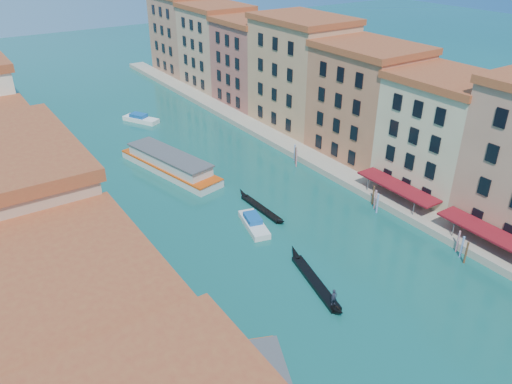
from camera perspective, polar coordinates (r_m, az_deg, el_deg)
right_bank_palazzos at (r=91.61m, az=7.51°, el=11.92°), size 12.80×128.40×21.00m
quay at (r=89.85m, az=3.25°, el=5.54°), size 4.00×140.00×1.00m
restaurant_awnings at (r=64.34m, az=26.46°, el=-4.90°), size 3.20×44.55×3.12m
mooring_poles_right at (r=65.27m, az=20.49°, el=-4.86°), size 1.44×54.24×3.20m
vaporetto_far at (r=81.03m, az=-9.83°, el=3.23°), size 8.92×21.08×3.06m
gondola_fore at (r=56.01m, az=6.78°, el=-10.06°), size 3.94×12.86×2.59m
gondola_far at (r=69.43m, az=0.49°, el=-1.75°), size 1.16×11.29×1.60m
motorboat_mid at (r=65.37m, az=-0.26°, el=-3.57°), size 3.84×7.26×1.44m
motorboat_far at (r=104.34m, az=-13.07°, el=8.17°), size 5.71×7.84×1.58m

